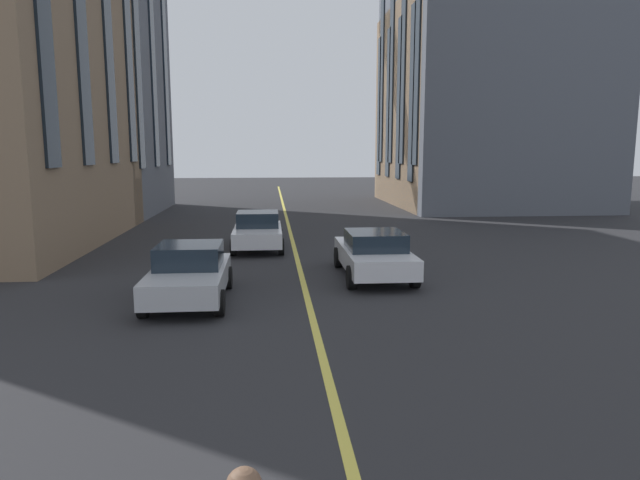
{
  "coord_description": "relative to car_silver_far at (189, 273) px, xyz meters",
  "views": [
    {
      "loc": [
        0.66,
        0.9,
        3.66
      ],
      "look_at": [
        13.15,
        -0.2,
        1.69
      ],
      "focal_mm": 31.89,
      "sensor_mm": 36.0,
      "label": 1
    }
  ],
  "objects": [
    {
      "name": "lane_centre_line",
      "position": [
        5.52,
        -2.9,
        -0.7
      ],
      "size": [
        80.0,
        0.16,
        0.01
      ],
      "color": "#D8C64C",
      "rests_on": "ground_plane"
    },
    {
      "name": "car_silver_far",
      "position": [
        0.0,
        0.0,
        0.0
      ],
      "size": [
        3.9,
        1.89,
        1.4
      ],
      "color": "#B7BABF",
      "rests_on": "ground_plane"
    },
    {
      "name": "car_white_trailing",
      "position": [
        2.28,
        -5.0,
        0.0
      ],
      "size": [
        4.4,
        1.95,
        1.37
      ],
      "color": "silver",
      "rests_on": "ground_plane"
    },
    {
      "name": "car_white_parked_a",
      "position": [
        7.41,
        -1.52,
        0.0
      ],
      "size": [
        3.9,
        1.89,
        1.4
      ],
      "color": "silver",
      "rests_on": "ground_plane"
    },
    {
      "name": "building_left_near",
      "position": [
        20.5,
        8.86,
        9.16
      ],
      "size": [
        11.93,
        8.63,
        19.72
      ],
      "color": "#565B66",
      "rests_on": "ground_plane"
    },
    {
      "name": "building_right_near",
      "position": [
        23.75,
        -16.5,
        9.54
      ],
      "size": [
        13.54,
        12.34,
        20.48
      ],
      "color": "#565B66",
      "rests_on": "ground_plane"
    },
    {
      "name": "building_right_far",
      "position": [
        24.55,
        -15.11,
        5.97
      ],
      "size": [
        13.35,
        9.55,
        13.33
      ],
      "color": "#846B51",
      "rests_on": "ground_plane"
    }
  ]
}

